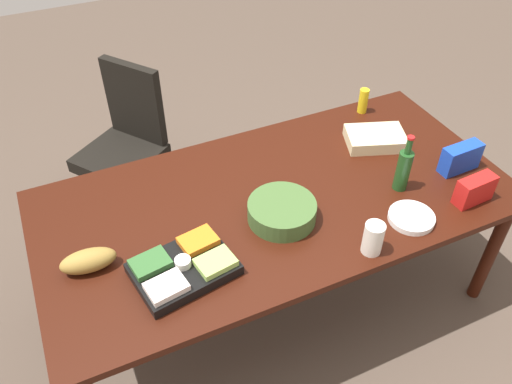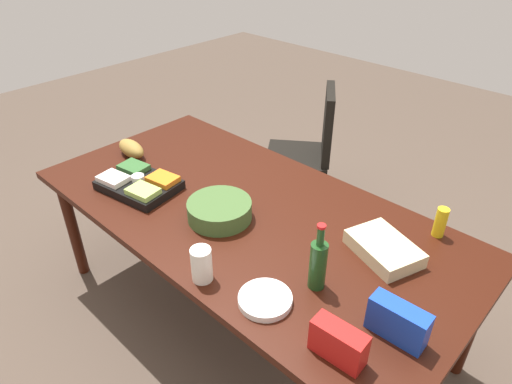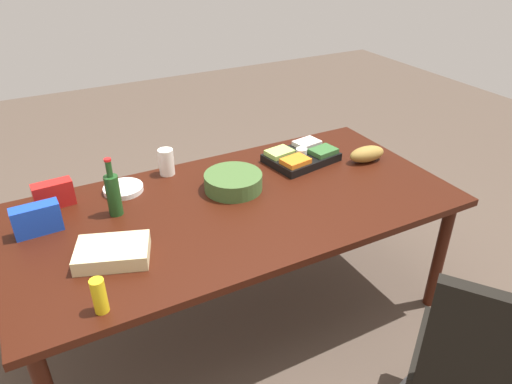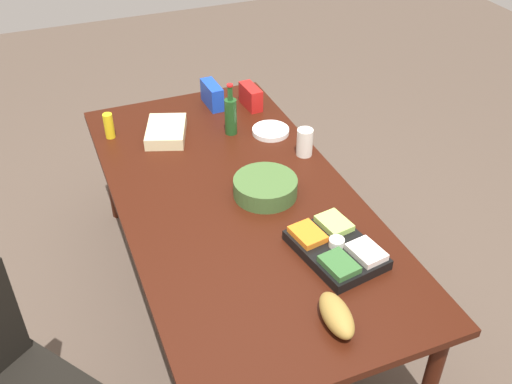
{
  "view_description": "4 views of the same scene",
  "coord_description": "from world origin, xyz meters",
  "px_view_note": "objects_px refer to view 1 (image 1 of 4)",
  "views": [
    {
      "loc": [
        0.9,
        1.7,
        2.53
      ],
      "look_at": [
        0.12,
        0.01,
        0.87
      ],
      "focal_mm": 36.43,
      "sensor_mm": 36.0,
      "label": 1
    },
    {
      "loc": [
        -1.37,
        1.37,
        2.15
      ],
      "look_at": [
        0.01,
        -0.09,
        0.85
      ],
      "focal_mm": 31.82,
      "sensor_mm": 36.0,
      "label": 2
    },
    {
      "loc": [
        -0.93,
        -1.98,
        2.12
      ],
      "look_at": [
        0.13,
        0.02,
        0.81
      ],
      "focal_mm": 33.3,
      "sensor_mm": 36.0,
      "label": 3
    },
    {
      "loc": [
        2.27,
        -0.8,
        2.58
      ],
      "look_at": [
        0.13,
        0.06,
        0.88
      ],
      "focal_mm": 41.16,
      "sensor_mm": 36.0,
      "label": 4
    }
  ],
  "objects_px": {
    "office_chair": "(127,157)",
    "mustard_bottle": "(363,101)",
    "chip_bag_red": "(475,190)",
    "chip_bag_blue": "(461,158)",
    "wine_bottle": "(403,169)",
    "veggie_tray": "(184,267)",
    "sheet_cake": "(375,138)",
    "mayo_jar": "(373,238)",
    "bread_loaf": "(88,261)",
    "salad_bowl": "(282,211)",
    "conference_table": "(277,207)",
    "paper_plate_stack": "(411,218)"
  },
  "relations": [
    {
      "from": "chip_bag_red",
      "to": "chip_bag_blue",
      "type": "height_order",
      "value": "chip_bag_blue"
    },
    {
      "from": "office_chair",
      "to": "mustard_bottle",
      "type": "relative_size",
      "value": 6.48
    },
    {
      "from": "wine_bottle",
      "to": "chip_bag_red",
      "type": "relative_size",
      "value": 1.59
    },
    {
      "from": "chip_bag_red",
      "to": "sheet_cake",
      "type": "height_order",
      "value": "chip_bag_red"
    },
    {
      "from": "bread_loaf",
      "to": "veggie_tray",
      "type": "bearing_deg",
      "value": 151.89
    },
    {
      "from": "bread_loaf",
      "to": "salad_bowl",
      "type": "bearing_deg",
      "value": 175.4
    },
    {
      "from": "veggie_tray",
      "to": "sheet_cake",
      "type": "bearing_deg",
      "value": -161.01
    },
    {
      "from": "mustard_bottle",
      "to": "chip_bag_blue",
      "type": "distance_m",
      "value": 0.7
    },
    {
      "from": "bread_loaf",
      "to": "chip_bag_blue",
      "type": "xyz_separation_m",
      "value": [
        -1.91,
        0.13,
        0.02
      ]
    },
    {
      "from": "office_chair",
      "to": "veggie_tray",
      "type": "relative_size",
      "value": 2.14
    },
    {
      "from": "office_chair",
      "to": "chip_bag_blue",
      "type": "xyz_separation_m",
      "value": [
        -1.5,
        1.4,
        0.49
      ]
    },
    {
      "from": "wine_bottle",
      "to": "mustard_bottle",
      "type": "height_order",
      "value": "wine_bottle"
    },
    {
      "from": "chip_bag_red",
      "to": "mustard_bottle",
      "type": "height_order",
      "value": "mustard_bottle"
    },
    {
      "from": "office_chair",
      "to": "chip_bag_red",
      "type": "bearing_deg",
      "value": 130.77
    },
    {
      "from": "office_chair",
      "to": "wine_bottle",
      "type": "bearing_deg",
      "value": 129.15
    },
    {
      "from": "chip_bag_red",
      "to": "mayo_jar",
      "type": "bearing_deg",
      "value": 6.2
    },
    {
      "from": "conference_table",
      "to": "chip_bag_red",
      "type": "xyz_separation_m",
      "value": [
        -0.87,
        0.42,
        0.14
      ]
    },
    {
      "from": "wine_bottle",
      "to": "chip_bag_red",
      "type": "xyz_separation_m",
      "value": [
        -0.27,
        0.23,
        -0.05
      ]
    },
    {
      "from": "bread_loaf",
      "to": "paper_plate_stack",
      "type": "relative_size",
      "value": 1.09
    },
    {
      "from": "salad_bowl",
      "to": "chip_bag_red",
      "type": "bearing_deg",
      "value": 162.93
    },
    {
      "from": "mustard_bottle",
      "to": "chip_bag_red",
      "type": "bearing_deg",
      "value": 92.9
    },
    {
      "from": "wine_bottle",
      "to": "chip_bag_red",
      "type": "bearing_deg",
      "value": 139.05
    },
    {
      "from": "salad_bowl",
      "to": "chip_bag_blue",
      "type": "relative_size",
      "value": 1.48
    },
    {
      "from": "wine_bottle",
      "to": "bread_loaf",
      "type": "bearing_deg",
      "value": -4.52
    },
    {
      "from": "mayo_jar",
      "to": "chip_bag_blue",
      "type": "height_order",
      "value": "mayo_jar"
    },
    {
      "from": "salad_bowl",
      "to": "sheet_cake",
      "type": "relative_size",
      "value": 1.02
    },
    {
      "from": "chip_bag_red",
      "to": "sheet_cake",
      "type": "distance_m",
      "value": 0.62
    },
    {
      "from": "bread_loaf",
      "to": "wine_bottle",
      "type": "bearing_deg",
      "value": 175.48
    },
    {
      "from": "wine_bottle",
      "to": "paper_plate_stack",
      "type": "xyz_separation_m",
      "value": [
        0.09,
        0.22,
        -0.11
      ]
    },
    {
      "from": "mayo_jar",
      "to": "office_chair",
      "type": "bearing_deg",
      "value": -65.97
    },
    {
      "from": "wine_bottle",
      "to": "mustard_bottle",
      "type": "distance_m",
      "value": 0.71
    },
    {
      "from": "conference_table",
      "to": "chip_bag_blue",
      "type": "distance_m",
      "value": 1.0
    },
    {
      "from": "chip_bag_red",
      "to": "mayo_jar",
      "type": "height_order",
      "value": "mayo_jar"
    },
    {
      "from": "wine_bottle",
      "to": "sheet_cake",
      "type": "height_order",
      "value": "wine_bottle"
    },
    {
      "from": "wine_bottle",
      "to": "mustard_bottle",
      "type": "xyz_separation_m",
      "value": [
        -0.22,
        -0.68,
        -0.05
      ]
    },
    {
      "from": "conference_table",
      "to": "office_chair",
      "type": "relative_size",
      "value": 2.38
    },
    {
      "from": "veggie_tray",
      "to": "mustard_bottle",
      "type": "bearing_deg",
      "value": -151.83
    },
    {
      "from": "office_chair",
      "to": "veggie_tray",
      "type": "xyz_separation_m",
      "value": [
        0.05,
        1.46,
        0.45
      ]
    },
    {
      "from": "paper_plate_stack",
      "to": "mustard_bottle",
      "type": "bearing_deg",
      "value": -109.17
    },
    {
      "from": "office_chair",
      "to": "paper_plate_stack",
      "type": "distance_m",
      "value": 1.96
    },
    {
      "from": "mustard_bottle",
      "to": "chip_bag_blue",
      "type": "relative_size",
      "value": 0.7
    },
    {
      "from": "chip_bag_blue",
      "to": "veggie_tray",
      "type": "height_order",
      "value": "chip_bag_blue"
    },
    {
      "from": "salad_bowl",
      "to": "mayo_jar",
      "type": "height_order",
      "value": "mayo_jar"
    },
    {
      "from": "conference_table",
      "to": "mustard_bottle",
      "type": "bearing_deg",
      "value": -149.48
    },
    {
      "from": "salad_bowl",
      "to": "chip_bag_red",
      "type": "xyz_separation_m",
      "value": [
        -0.91,
        0.28,
        0.02
      ]
    },
    {
      "from": "wine_bottle",
      "to": "paper_plate_stack",
      "type": "distance_m",
      "value": 0.26
    },
    {
      "from": "office_chair",
      "to": "chip_bag_blue",
      "type": "height_order",
      "value": "office_chair"
    },
    {
      "from": "conference_table",
      "to": "sheet_cake",
      "type": "relative_size",
      "value": 7.39
    },
    {
      "from": "office_chair",
      "to": "mayo_jar",
      "type": "xyz_separation_m",
      "value": [
        -0.75,
        1.69,
        0.49
      ]
    },
    {
      "from": "wine_bottle",
      "to": "mayo_jar",
      "type": "bearing_deg",
      "value": 38.53
    }
  ]
}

